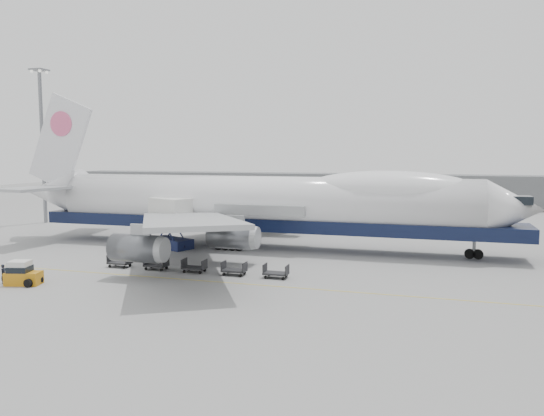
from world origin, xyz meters
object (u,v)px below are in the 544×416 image
(airliner, at_px, (265,203))
(ground_worker, at_px, (4,274))
(baggage_tug, at_px, (22,274))
(catering_truck, at_px, (171,220))

(airliner, xyz_separation_m, ground_worker, (-17.19, -24.10, -4.74))
(airliner, bearing_deg, ground_worker, -125.50)
(ground_worker, bearing_deg, baggage_tug, -89.10)
(baggage_tug, bearing_deg, airliner, 43.15)
(baggage_tug, bearing_deg, catering_truck, 64.23)
(baggage_tug, relative_size, ground_worker, 1.85)
(airliner, distance_m, ground_worker, 29.98)
(ground_worker, bearing_deg, airliner, -39.73)
(airliner, distance_m, baggage_tug, 28.79)
(catering_truck, height_order, baggage_tug, catering_truck)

